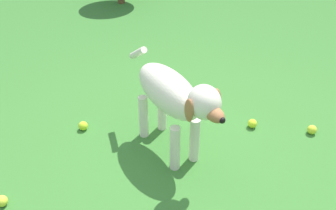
{
  "coord_description": "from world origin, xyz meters",
  "views": [
    {
      "loc": [
        -0.06,
        -1.75,
        1.73
      ],
      "look_at": [
        -0.15,
        0.23,
        0.34
      ],
      "focal_mm": 40.94,
      "sensor_mm": 36.0,
      "label": 1
    }
  ],
  "objects": [
    {
      "name": "tennis_ball_1",
      "position": [
        0.86,
        0.42,
        0.03
      ],
      "size": [
        0.07,
        0.07,
        0.07
      ],
      "primitive_type": "sphere",
      "color": "#C9D832",
      "rests_on": "ground"
    },
    {
      "name": "dog",
      "position": [
        -0.12,
        0.18,
        0.44
      ],
      "size": [
        0.63,
        0.83,
        0.67
      ],
      "rotation": [
        0.0,
        0.0,
        5.34
      ],
      "color": "silver",
      "rests_on": "ground"
    },
    {
      "name": "tennis_ball_0",
      "position": [
        0.45,
        0.47,
        0.03
      ],
      "size": [
        0.07,
        0.07,
        0.07
      ],
      "primitive_type": "sphere",
      "color": "#CCE42A",
      "rests_on": "ground"
    },
    {
      "name": "tennis_ball_3",
      "position": [
        -1.07,
        -0.33,
        0.03
      ],
      "size": [
        0.07,
        0.07,
        0.07
      ],
      "primitive_type": "sphere",
      "color": "#D2DC3A",
      "rests_on": "ground"
    },
    {
      "name": "ground",
      "position": [
        0.0,
        0.0,
        0.0
      ],
      "size": [
        14.0,
        14.0,
        0.0
      ],
      "primitive_type": "plane",
      "color": "#38722D"
    },
    {
      "name": "tennis_ball_2",
      "position": [
        -0.77,
        0.38,
        0.03
      ],
      "size": [
        0.07,
        0.07,
        0.07
      ],
      "primitive_type": "sphere",
      "color": "#C0E429",
      "rests_on": "ground"
    }
  ]
}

